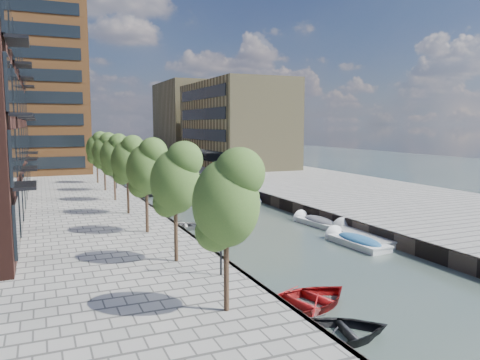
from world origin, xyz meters
TOP-DOWN VIEW (x-y plane):
  - water at (0.00, 40.00)m, footprint 300.00×300.00m
  - quay_right at (16.00, 40.00)m, footprint 20.00×140.00m
  - quay_wall_left at (-6.10, 40.00)m, footprint 0.25×140.00m
  - quay_wall_right at (6.10, 40.00)m, footprint 0.25×140.00m
  - far_closure at (0.00, 100.00)m, footprint 80.00×40.00m
  - tower at (-17.00, 65.00)m, footprint 18.00×18.00m
  - tan_block_near at (16.00, 62.00)m, footprint 12.00×25.00m
  - tan_block_far at (16.00, 88.00)m, footprint 12.00×20.00m
  - bridge at (0.00, 72.00)m, footprint 13.00×6.00m
  - tree_0 at (-8.50, 4.00)m, footprint 2.50×2.50m
  - tree_1 at (-8.50, 11.00)m, footprint 2.50×2.50m
  - tree_2 at (-8.50, 18.00)m, footprint 2.50×2.50m
  - tree_3 at (-8.50, 25.00)m, footprint 2.50×2.50m
  - tree_4 at (-8.50, 32.00)m, footprint 2.50×2.50m
  - tree_5 at (-8.50, 39.00)m, footprint 2.50×2.50m
  - tree_6 at (-8.50, 46.00)m, footprint 2.50×2.50m
  - lamp_0 at (-7.20, 8.00)m, footprint 0.24×0.24m
  - lamp_1 at (-7.20, 24.00)m, footprint 0.24×0.24m
  - lamp_2 at (-7.20, 40.00)m, footprint 0.24×0.24m
  - sloop_0 at (-5.13, 2.20)m, footprint 5.40×4.31m
  - sloop_1 at (-4.85, 22.32)m, footprint 4.03×2.89m
  - sloop_2 at (-4.30, 5.19)m, footprint 5.81×4.82m
  - sloop_3 at (-5.40, 22.27)m, footprint 5.03×4.01m
  - sloop_4 at (-4.05, 39.46)m, footprint 4.93×4.33m
  - motorboat_0 at (4.24, 13.18)m, footprint 1.97×4.97m
  - motorboat_1 at (5.35, 19.64)m, footprint 2.08×4.77m
  - motorboat_2 at (5.52, 14.58)m, footprint 2.79×5.91m
  - motorboat_3 at (5.19, 32.11)m, footprint 2.89×4.97m
  - motorboat_4 at (5.55, 36.67)m, footprint 3.19×5.35m
  - car at (11.88, 62.39)m, footprint 2.03×4.13m

SIDE VIEW (x-z plane):
  - water at x=0.00m, z-range 0.00..0.00m
  - sloop_0 at x=-5.13m, z-range -0.50..0.50m
  - sloop_1 at x=-4.85m, z-range -0.42..0.42m
  - sloop_2 at x=-4.30m, z-range -0.52..0.52m
  - sloop_3 at x=-5.40m, z-range -0.47..0.47m
  - sloop_4 at x=-4.05m, z-range -0.42..0.42m
  - motorboat_2 at x=5.52m, z-range -0.84..1.06m
  - motorboat_1 at x=5.35m, z-range -0.58..0.96m
  - motorboat_3 at x=5.19m, z-range -0.59..0.98m
  - motorboat_0 at x=4.24m, z-range -0.62..1.01m
  - motorboat_4 at x=5.55m, z-range -0.64..1.05m
  - quay_right at x=16.00m, z-range 0.00..1.00m
  - quay_wall_left at x=-6.10m, z-range 0.00..1.00m
  - quay_wall_right at x=6.10m, z-range 0.00..1.00m
  - far_closure at x=0.00m, z-range 0.00..1.00m
  - bridge at x=0.00m, z-range 0.74..2.04m
  - car at x=11.88m, z-range 1.00..2.35m
  - lamp_0 at x=-7.20m, z-range 1.45..5.57m
  - lamp_1 at x=-7.20m, z-range 1.45..5.57m
  - lamp_2 at x=-7.20m, z-range 1.45..5.57m
  - tree_0 at x=-8.50m, z-range 2.33..8.28m
  - tree_1 at x=-8.50m, z-range 2.33..8.28m
  - tree_2 at x=-8.50m, z-range 2.33..8.28m
  - tree_3 at x=-8.50m, z-range 2.33..8.28m
  - tree_4 at x=-8.50m, z-range 2.33..8.28m
  - tree_5 at x=-8.50m, z-range 2.33..8.28m
  - tree_6 at x=-8.50m, z-range 2.33..8.28m
  - tan_block_near at x=16.00m, z-range 1.00..15.00m
  - tan_block_far at x=16.00m, z-range 1.00..17.00m
  - tower at x=-17.00m, z-range 1.00..31.00m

